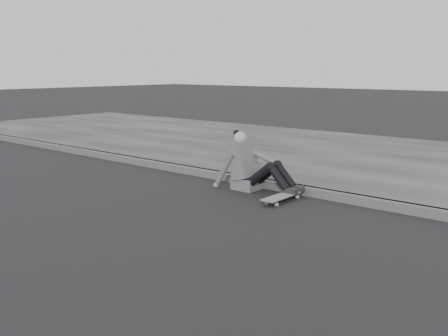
% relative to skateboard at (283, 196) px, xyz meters
% --- Properties ---
extents(ground, '(80.00, 80.00, 0.00)m').
position_rel_skateboard_xyz_m(ground, '(-0.26, -2.06, -0.07)').
color(ground, black).
rests_on(ground, ground).
extents(curb, '(24.00, 0.16, 0.12)m').
position_rel_skateboard_xyz_m(curb, '(-0.26, 0.52, -0.01)').
color(curb, '#4C4C4C').
rests_on(curb, ground).
extents(sidewalk, '(24.00, 6.00, 0.12)m').
position_rel_skateboard_xyz_m(sidewalk, '(-0.26, 3.54, -0.01)').
color(sidewalk, '#3B3B3B').
rests_on(sidewalk, ground).
extents(skateboard, '(0.20, 0.78, 0.09)m').
position_rel_skateboard_xyz_m(skateboard, '(0.00, 0.00, 0.00)').
color(skateboard, '#A7A7A2').
rests_on(skateboard, ground).
extents(seated_woman, '(1.38, 0.46, 0.88)m').
position_rel_skateboard_xyz_m(seated_woman, '(-0.73, 0.25, 0.29)').
color(seated_woman, '#555557').
rests_on(seated_woman, ground).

